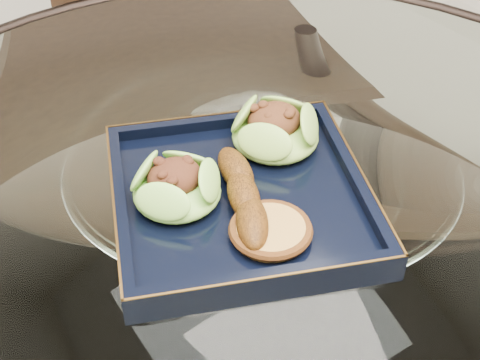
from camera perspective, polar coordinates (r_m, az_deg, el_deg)
dining_table at (r=0.87m, az=1.57°, el=-8.90°), size 1.13×1.13×0.77m
dining_chair at (r=1.34m, az=-5.54°, el=8.48°), size 0.53×0.53×1.00m
navy_plate at (r=0.73m, az=0.00°, el=-1.81°), size 0.35×0.35×0.02m
lettuce_wrap_left at (r=0.70m, az=-5.42°, el=-0.69°), size 0.12×0.12×0.03m
lettuce_wrap_right at (r=0.78m, az=3.03°, el=4.14°), size 0.13×0.13×0.04m
roasted_plantain at (r=0.70m, az=0.30°, el=-1.30°), size 0.09×0.15×0.03m
crumb_patty at (r=0.67m, az=2.63°, el=-4.38°), size 0.09×0.09×0.01m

